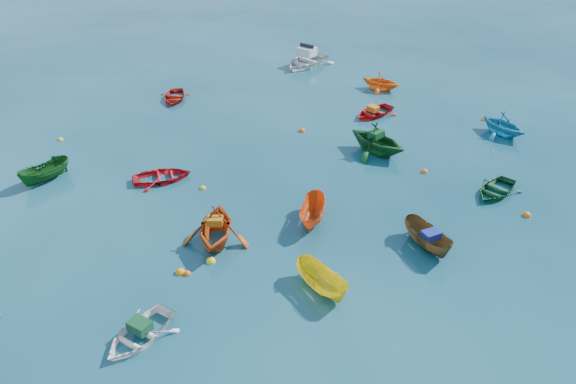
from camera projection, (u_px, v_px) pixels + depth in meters
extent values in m
plane|color=#093243|center=(317.00, 267.00, 21.57)|extent=(160.00, 160.00, 0.00)
imported|color=white|center=(140.00, 337.00, 18.45)|extent=(3.28, 3.29, 0.56)
imported|color=brown|center=(426.00, 247.00, 22.66)|extent=(1.59, 2.84, 1.04)
imported|color=#BC4911|center=(217.00, 241.00, 22.97)|extent=(3.42, 3.75, 1.68)
imported|color=yellow|center=(322.00, 290.00, 20.45)|extent=(1.94, 2.83, 1.03)
imported|color=#114921|center=(495.00, 193.00, 26.20)|extent=(3.31, 3.11, 0.56)
imported|color=teal|center=(501.00, 134.00, 31.59)|extent=(3.18, 3.39, 1.43)
imported|color=red|center=(163.00, 180.00, 27.25)|extent=(2.90, 2.15, 0.58)
imported|color=#E25415|center=(313.00, 221.00, 24.22)|extent=(2.02, 2.89, 1.05)
imported|color=#12511F|center=(376.00, 153.00, 29.68)|extent=(4.20, 4.34, 1.75)
imported|color=red|center=(374.00, 115.00, 33.90)|extent=(3.46, 3.14, 0.59)
imported|color=#AD1C0E|center=(174.00, 100.00, 35.97)|extent=(2.38, 3.01, 0.56)
imported|color=orange|center=(380.00, 89.00, 37.50)|extent=(3.37, 3.34, 1.34)
imported|color=#114A15|center=(47.00, 180.00, 27.20)|extent=(2.69, 2.47, 1.03)
imported|color=silver|center=(307.00, 65.00, 41.73)|extent=(5.23, 5.09, 1.49)
cube|color=#124827|center=(140.00, 326.00, 18.29)|extent=(0.88, 0.88, 0.34)
cube|color=navy|center=(431.00, 235.00, 22.19)|extent=(0.76, 0.64, 0.32)
cube|color=#B26512|center=(215.00, 221.00, 22.50)|extent=(0.71, 0.60, 0.30)
cube|color=#11451D|center=(376.00, 134.00, 29.19)|extent=(0.91, 0.86, 0.35)
cube|color=orange|center=(373.00, 108.00, 33.60)|extent=(0.74, 0.81, 0.32)
sphere|color=orange|center=(180.00, 273.00, 21.27)|extent=(0.38, 0.38, 0.38)
sphere|color=yellow|center=(211.00, 262.00, 21.85)|extent=(0.37, 0.37, 0.37)
sphere|color=orange|center=(526.00, 216.00, 24.58)|extent=(0.38, 0.38, 0.38)
sphere|color=#D5620B|center=(187.00, 274.00, 21.20)|extent=(0.29, 0.29, 0.29)
sphere|color=yellow|center=(203.00, 188.00, 26.55)|extent=(0.29, 0.29, 0.29)
sphere|color=orange|center=(424.00, 172.00, 27.90)|extent=(0.34, 0.34, 0.34)
sphere|color=yellow|center=(61.00, 140.00, 30.99)|extent=(0.30, 0.30, 0.30)
sphere|color=orange|center=(302.00, 131.00, 31.95)|extent=(0.39, 0.39, 0.39)
sphere|color=gold|center=(485.00, 120.00, 33.28)|extent=(0.37, 0.37, 0.37)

